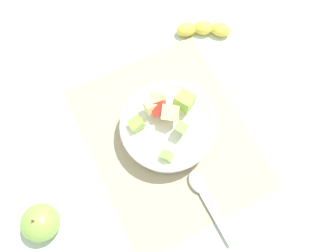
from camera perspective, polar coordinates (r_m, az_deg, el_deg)
The scene contains 6 objects.
ground_plane at distance 0.88m, azimuth 0.08°, elevation -1.87°, with size 2.40×2.40×0.00m, color silver.
placemat at distance 0.88m, azimuth 0.08°, elevation -1.82°, with size 0.46×0.37×0.01m, color tan.
salad_bowl at distance 0.85m, azimuth -0.01°, elevation -0.06°, with size 0.23×0.23×0.12m.
serving_spoon at distance 0.84m, azimuth 5.86°, elevation -10.93°, with size 0.19×0.04×0.01m.
whole_apple at distance 0.85m, azimuth -19.66°, elevation -14.29°, with size 0.08×0.08×0.10m.
banana_whole at distance 1.00m, azimuth 5.69°, elevation 15.12°, with size 0.10×0.15×0.04m.
Camera 1 is at (0.23, -0.12, 0.84)m, focal length 38.23 mm.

